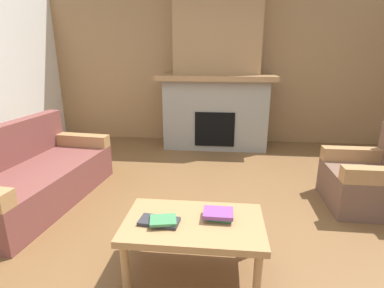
% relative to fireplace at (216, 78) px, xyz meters
% --- Properties ---
extents(ground, '(9.00, 9.00, 0.00)m').
position_rel_fireplace_xyz_m(ground, '(0.00, -2.62, -1.16)').
color(ground, brown).
extents(wall_back_wood_panel, '(6.00, 0.12, 2.70)m').
position_rel_fireplace_xyz_m(wall_back_wood_panel, '(0.00, 0.38, 0.19)').
color(wall_back_wood_panel, '#997047').
rests_on(wall_back_wood_panel, ground).
extents(fireplace, '(1.90, 0.82, 2.70)m').
position_rel_fireplace_xyz_m(fireplace, '(0.00, 0.00, 0.00)').
color(fireplace, gray).
rests_on(fireplace, ground).
extents(couch, '(1.02, 1.88, 0.85)m').
position_rel_fireplace_xyz_m(couch, '(-1.91, -2.32, -0.88)').
color(couch, brown).
rests_on(couch, ground).
extents(armchair, '(0.77, 0.77, 0.85)m').
position_rel_fireplace_xyz_m(armchair, '(1.69, -2.05, -0.87)').
color(armchair, brown).
rests_on(armchair, ground).
extents(coffee_table, '(1.00, 0.60, 0.43)m').
position_rel_fireplace_xyz_m(coffee_table, '(-0.06, -3.25, -0.79)').
color(coffee_table, '#A87A4C').
rests_on(coffee_table, ground).
extents(book_stack_near_edge, '(0.29, 0.19, 0.05)m').
position_rel_fireplace_xyz_m(book_stack_near_edge, '(-0.29, -3.31, -0.71)').
color(book_stack_near_edge, '#2D2D33').
rests_on(book_stack_near_edge, coffee_table).
extents(book_stack_center, '(0.22, 0.18, 0.06)m').
position_rel_fireplace_xyz_m(book_stack_center, '(0.11, -3.19, -0.70)').
color(book_stack_center, '#3D7F4C').
rests_on(book_stack_center, coffee_table).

